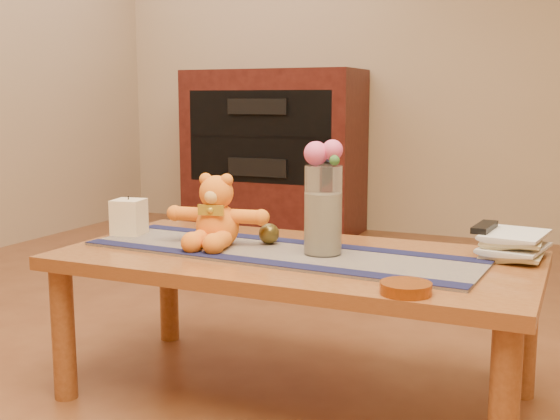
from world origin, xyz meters
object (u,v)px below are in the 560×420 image
at_px(glass_vase, 323,210).
at_px(amber_dish, 406,288).
at_px(pillar_candle, 129,217).
at_px(tv_remote, 485,227).
at_px(bronze_ball, 269,234).
at_px(teddy_bear, 217,211).
at_px(book_bottom, 484,251).

relative_size(glass_vase, amber_dish, 2.10).
xyz_separation_m(pillar_candle, amber_dish, (1.02, -0.31, -0.05)).
xyz_separation_m(tv_remote, amber_dish, (-0.11, -0.50, -0.07)).
distance_m(pillar_candle, amber_dish, 1.07).
bearing_deg(glass_vase, pillar_candle, 178.20).
height_order(bronze_ball, amber_dish, bronze_ball).
relative_size(pillar_candle, tv_remote, 0.73).
bearing_deg(teddy_bear, book_bottom, 8.47).
relative_size(teddy_bear, amber_dish, 2.51).
bearing_deg(teddy_bear, glass_vase, -6.34).
xyz_separation_m(pillar_candle, bronze_ball, (0.50, 0.04, -0.03)).
bearing_deg(bronze_ball, glass_vase, -17.51).
relative_size(pillar_candle, bronze_ball, 1.79).
bearing_deg(glass_vase, amber_dish, -42.41).
height_order(bronze_ball, book_bottom, bronze_ball).
bearing_deg(book_bottom, glass_vase, -150.93).
height_order(pillar_candle, amber_dish, pillar_candle).
relative_size(bronze_ball, amber_dish, 0.52).
bearing_deg(pillar_candle, glass_vase, -1.80).
bearing_deg(pillar_candle, teddy_bear, -4.94).
xyz_separation_m(bronze_ball, tv_remote, (0.63, 0.14, 0.04)).
bearing_deg(tv_remote, glass_vase, -148.95).
distance_m(glass_vase, bronze_ball, 0.23).
height_order(book_bottom, amber_dish, amber_dish).
bearing_deg(amber_dish, glass_vase, 137.59).
bearing_deg(glass_vase, teddy_bear, -178.56).
bearing_deg(book_bottom, bronze_ball, -164.15).
xyz_separation_m(glass_vase, amber_dish, (0.32, -0.29, -0.12)).
relative_size(teddy_bear, tv_remote, 1.94).
xyz_separation_m(bronze_ball, amber_dish, (0.52, -0.36, -0.03)).
bearing_deg(book_bottom, tv_remote, -93.00).
bearing_deg(amber_dish, book_bottom, 77.66).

